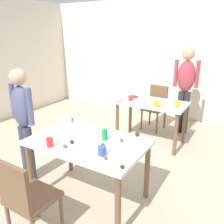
{
  "coord_description": "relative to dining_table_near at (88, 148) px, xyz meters",
  "views": [
    {
      "loc": [
        1.52,
        -2.06,
        1.88
      ],
      "look_at": [
        0.06,
        0.42,
        0.9
      ],
      "focal_mm": 37.73,
      "sensor_mm": 36.0,
      "label": 1
    }
  ],
  "objects": [
    {
      "name": "cake_ball_6",
      "position": [
        0.6,
        -0.31,
        0.11
      ],
      "size": [
        0.04,
        0.04,
        0.04
      ],
      "primitive_type": "sphere",
      "color": "#3D2319",
      "rests_on": "dining_table_near"
    },
    {
      "name": "person_girl_near",
      "position": [
        -0.92,
        -0.09,
        0.23
      ],
      "size": [
        0.46,
        0.25,
        1.48
      ],
      "color": "#383D4C",
      "rests_on": "ground_plane"
    },
    {
      "name": "donut_far_1",
      "position": [
        0.38,
        1.91,
        0.11
      ],
      "size": [
        0.1,
        0.1,
        0.03
      ],
      "primitive_type": "torus",
      "color": "white",
      "rests_on": "dining_table_far"
    },
    {
      "name": "dining_table_far",
      "position": [
        0.04,
        1.79,
        -0.02
      ],
      "size": [
        1.17,
        0.65,
        0.75
      ],
      "color": "silver",
      "rests_on": "ground_plane"
    },
    {
      "name": "cup_far_2",
      "position": [
        0.22,
        1.51,
        0.15
      ],
      "size": [
        0.07,
        0.07,
        0.12
      ],
      "primitive_type": "cylinder",
      "color": "yellow",
      "rests_on": "dining_table_far"
    },
    {
      "name": "cup_near_0",
      "position": [
        0.31,
        -0.19,
        0.14
      ],
      "size": [
        0.08,
        0.08,
        0.09
      ],
      "primitive_type": "cylinder",
      "color": "#3351B2",
      "rests_on": "dining_table_near"
    },
    {
      "name": "donut_far_2",
      "position": [
        -0.32,
        1.89,
        0.11
      ],
      "size": [
        0.12,
        0.12,
        0.03
      ],
      "primitive_type": "torus",
      "color": "brown",
      "rests_on": "dining_table_far"
    },
    {
      "name": "chair_near_table",
      "position": [
        -0.12,
        -0.78,
        -0.16
      ],
      "size": [
        0.41,
        0.41,
        0.87
      ],
      "color": "brown",
      "rests_on": "ground_plane"
    },
    {
      "name": "cake_ball_1",
      "position": [
        -0.54,
        0.38,
        0.12
      ],
      "size": [
        0.05,
        0.05,
        0.05
      ],
      "primitive_type": "sphere",
      "color": "#3D2319",
      "rests_on": "dining_table_near"
    },
    {
      "name": "cake_ball_0",
      "position": [
        -0.1,
        -0.26,
        0.12
      ],
      "size": [
        0.04,
        0.04,
        0.04
      ],
      "primitive_type": "sphere",
      "color": "brown",
      "rests_on": "dining_table_near"
    },
    {
      "name": "person_adult_far",
      "position": [
        0.42,
        2.5,
        0.33
      ],
      "size": [
        0.46,
        0.25,
        1.63
      ],
      "color": "#28282D",
      "rests_on": "ground_plane"
    },
    {
      "name": "cake_ball_3",
      "position": [
        0.23,
        -0.06,
        0.12
      ],
      "size": [
        0.05,
        0.05,
        0.05
      ],
      "primitive_type": "sphere",
      "color": "#3D2319",
      "rests_on": "dining_table_near"
    },
    {
      "name": "fork_near",
      "position": [
        -0.13,
        0.12,
        0.1
      ],
      "size": [
        0.17,
        0.02,
        0.01
      ],
      "primitive_type": "cube",
      "color": "silver",
      "rests_on": "dining_table_near"
    },
    {
      "name": "cake_ball_7",
      "position": [
        0.39,
        -0.25,
        0.11
      ],
      "size": [
        0.04,
        0.04,
        0.04
      ],
      "primitive_type": "sphere",
      "color": "brown",
      "rests_on": "dining_table_near"
    },
    {
      "name": "cake_ball_4",
      "position": [
        -0.1,
        -0.15,
        0.12
      ],
      "size": [
        0.05,
        0.05,
        0.05
      ],
      "primitive_type": "sphere",
      "color": "#3D2319",
      "rests_on": "dining_table_near"
    },
    {
      "name": "dining_table_near",
      "position": [
        0.0,
        0.0,
        0.0
      ],
      "size": [
        1.27,
        0.81,
        0.75
      ],
      "color": "white",
      "rests_on": "ground_plane"
    },
    {
      "name": "mixing_bowl",
      "position": [
        -0.53,
        0.24,
        0.13
      ],
      "size": [
        0.16,
        0.16,
        0.07
      ],
      "primitive_type": "cylinder",
      "color": "white",
      "rests_on": "dining_table_near"
    },
    {
      "name": "pitcher_far",
      "position": [
        0.38,
        1.81,
        0.2
      ],
      "size": [
        0.1,
        0.1,
        0.2
      ],
      "primitive_type": "cylinder",
      "color": "white",
      "rests_on": "dining_table_far"
    },
    {
      "name": "donut_far_0",
      "position": [
        -0.47,
        1.53,
        0.11
      ],
      "size": [
        0.13,
        0.13,
        0.04
      ],
      "primitive_type": "torus",
      "color": "pink",
      "rests_on": "dining_table_far"
    },
    {
      "name": "cup_near_1",
      "position": [
        -0.25,
        -0.32,
        0.14
      ],
      "size": [
        0.07,
        0.07,
        0.1
      ],
      "primitive_type": "cylinder",
      "color": "red",
      "rests_on": "dining_table_near"
    },
    {
      "name": "cake_ball_2",
      "position": [
        0.34,
        0.15,
        0.12
      ],
      "size": [
        0.05,
        0.05,
        0.05
      ],
      "primitive_type": "sphere",
      "color": "brown",
      "rests_on": "dining_table_near"
    },
    {
      "name": "ground_plane",
      "position": [
        -0.1,
        0.17,
        -0.66
      ],
      "size": [
        6.4,
        6.4,
        0.0
      ],
      "primitive_type": "plane",
      "color": "tan"
    },
    {
      "name": "cake_ball_5",
      "position": [
        0.42,
        0.37,
        0.12
      ],
      "size": [
        0.05,
        0.05,
        0.05
      ],
      "primitive_type": "sphere",
      "color": "#3D2319",
      "rests_on": "dining_table_near"
    },
    {
      "name": "soda_can",
      "position": [
        0.15,
        0.11,
        0.16
      ],
      "size": [
        0.07,
        0.07,
        0.12
      ],
      "primitive_type": "cylinder",
      "color": "#198438",
      "rests_on": "dining_table_near"
    },
    {
      "name": "wall_back",
      "position": [
        -0.1,
        3.37,
        0.64
      ],
      "size": [
        6.4,
        0.1,
        2.6
      ],
      "primitive_type": "cube",
      "color": "beige",
      "rests_on": "ground_plane"
    },
    {
      "name": "cup_far_1",
      "position": [
        -0.3,
        1.68,
        0.14
      ],
      "size": [
        0.08,
        0.08,
        0.09
      ],
      "primitive_type": "cylinder",
      "color": "red",
      "rests_on": "dining_table_far"
    },
    {
      "name": "chair_far_table",
      "position": [
        -0.12,
        2.47,
        -0.16
      ],
      "size": [
        0.45,
        0.45,
        0.87
      ],
      "color": "brown",
      "rests_on": "ground_plane"
    },
    {
      "name": "cup_far_0",
      "position": [
        0.51,
        1.68,
        0.15
      ],
      "size": [
        0.07,
        0.07,
        0.12
      ],
      "primitive_type": "cylinder",
      "color": "yellow",
      "rests_on": "dining_table_far"
    },
    {
      "name": "donut_far_3",
      "position": [
        0.28,
        1.67,
        0.11
      ],
      "size": [
        0.11,
        0.11,
        0.03
      ],
      "primitive_type": "torus",
      "color": "gold",
      "rests_on": "dining_table_far"
    }
  ]
}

